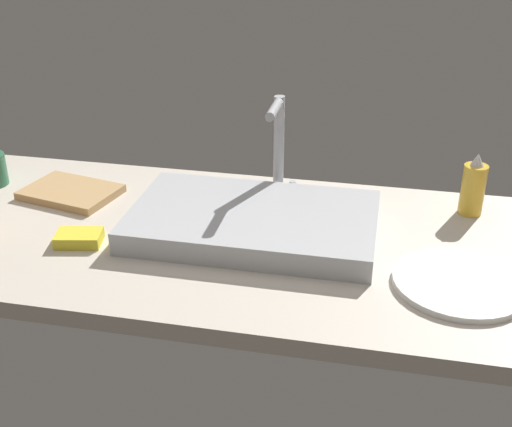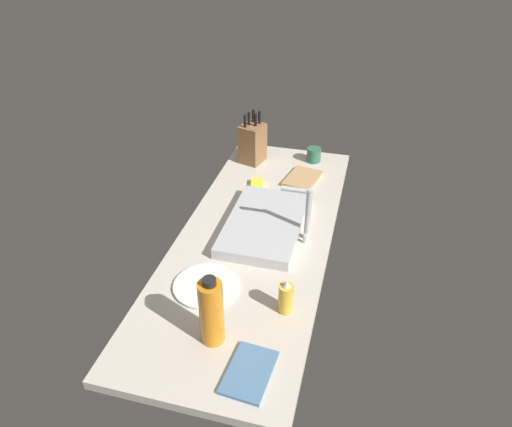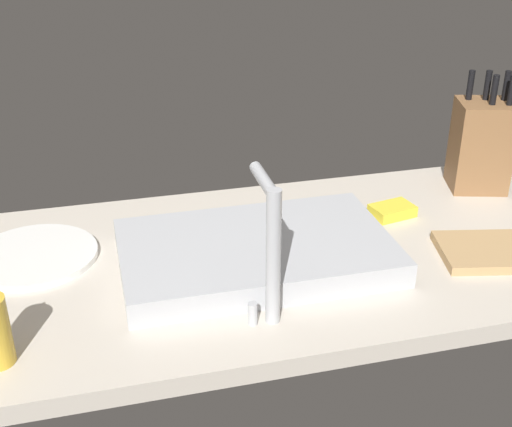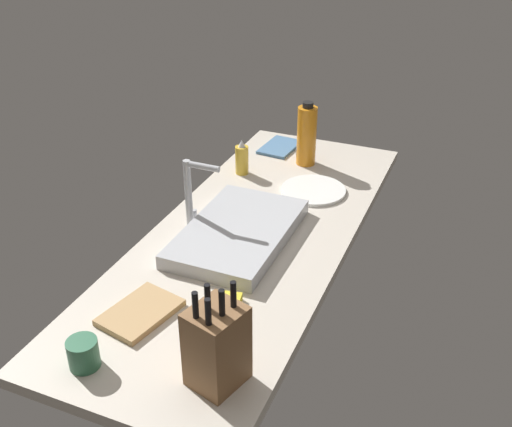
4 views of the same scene
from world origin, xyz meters
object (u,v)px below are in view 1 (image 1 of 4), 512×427
sink_basin (253,221)px  faucet (279,141)px  soap_bottle (473,188)px  dinner_plate (459,283)px  dish_sponge (79,238)px  cutting_board (71,192)px

sink_basin → faucet: size_ratio=2.12×
sink_basin → soap_bottle: 48.62cm
dinner_plate → faucet: bearing=142.7°
soap_bottle → dinner_plate: 31.47cm
sink_basin → faucet: (2.13, 17.17, 11.55)cm
dish_sponge → dinner_plate: bearing=-0.2°
dinner_plate → dish_sponge: bearing=179.8°
soap_bottle → dinner_plate: size_ratio=0.59×
cutting_board → dinner_plate: cutting_board is taller
sink_basin → dinner_plate: (40.76, -12.29, -1.82)cm
cutting_board → sink_basin: bearing=-10.8°
sink_basin → dinner_plate: 42.61cm
sink_basin → faucet: faucet is taller
sink_basin → faucet: 20.80cm
soap_bottle → faucet: bearing=-178.3°
faucet → soap_bottle: faucet is taller
faucet → cutting_board: size_ratio=1.14×
sink_basin → dinner_plate: bearing=-16.8°
sink_basin → dish_sponge: (-33.30, -12.02, -1.22)cm
dinner_plate → dish_sponge: dish_sponge is taller
dinner_plate → dish_sponge: size_ratio=2.67×
faucet → dish_sponge: faucet is taller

